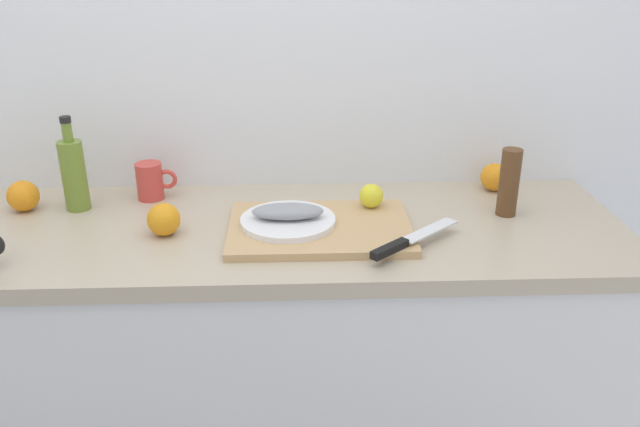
% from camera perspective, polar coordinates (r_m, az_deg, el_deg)
% --- Properties ---
extents(back_wall, '(3.20, 0.05, 2.50)m').
position_cam_1_polar(back_wall, '(1.86, -7.49, 12.96)').
color(back_wall, white).
rests_on(back_wall, ground_plane).
extents(kitchen_counter, '(2.00, 0.60, 0.90)m').
position_cam_1_polar(kitchen_counter, '(1.88, -7.00, -13.75)').
color(kitchen_counter, white).
rests_on(kitchen_counter, ground_plane).
extents(cutting_board, '(0.45, 0.32, 0.02)m').
position_cam_1_polar(cutting_board, '(1.60, -0.00, -1.32)').
color(cutting_board, tan).
rests_on(cutting_board, kitchen_counter).
extents(white_plate, '(0.24, 0.24, 0.01)m').
position_cam_1_polar(white_plate, '(1.60, -2.84, -0.65)').
color(white_plate, white).
rests_on(white_plate, cutting_board).
extents(fish_fillet, '(0.18, 0.08, 0.04)m').
position_cam_1_polar(fish_fillet, '(1.59, -2.86, 0.19)').
color(fish_fillet, gray).
rests_on(fish_fillet, white_plate).
extents(chef_knife, '(0.24, 0.21, 0.02)m').
position_cam_1_polar(chef_knife, '(1.50, 7.48, -2.49)').
color(chef_knife, silver).
rests_on(chef_knife, cutting_board).
extents(lemon_0, '(0.06, 0.06, 0.06)m').
position_cam_1_polar(lemon_0, '(1.69, 4.54, 1.56)').
color(lemon_0, yellow).
rests_on(lemon_0, cutting_board).
extents(olive_oil_bottle, '(0.06, 0.06, 0.25)m').
position_cam_1_polar(olive_oil_bottle, '(1.83, -20.87, 3.34)').
color(olive_oil_bottle, olive).
rests_on(olive_oil_bottle, kitchen_counter).
extents(coffee_mug_1, '(0.11, 0.07, 0.10)m').
position_cam_1_polar(coffee_mug_1, '(1.85, -14.68, 2.79)').
color(coffee_mug_1, '#CC3F38').
rests_on(coffee_mug_1, kitchen_counter).
extents(orange_0, '(0.08, 0.08, 0.08)m').
position_cam_1_polar(orange_0, '(1.89, -24.68, 1.41)').
color(orange_0, orange).
rests_on(orange_0, kitchen_counter).
extents(orange_1, '(0.08, 0.08, 0.08)m').
position_cam_1_polar(orange_1, '(1.92, 15.11, 3.11)').
color(orange_1, orange).
rests_on(orange_1, kitchen_counter).
extents(orange_2, '(0.08, 0.08, 0.08)m').
position_cam_1_polar(orange_2, '(1.62, -13.60, -0.51)').
color(orange_2, orange).
rests_on(orange_2, kitchen_counter).
extents(pepper_mill, '(0.05, 0.05, 0.18)m').
position_cam_1_polar(pepper_mill, '(1.74, 16.31, 2.64)').
color(pepper_mill, brown).
rests_on(pepper_mill, kitchen_counter).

